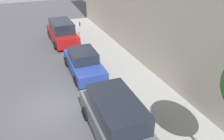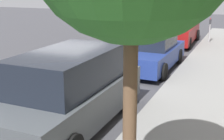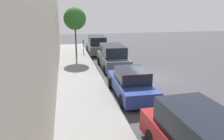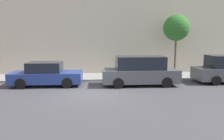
# 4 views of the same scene
# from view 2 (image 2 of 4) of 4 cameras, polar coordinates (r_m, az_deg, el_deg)

# --- Properties ---
(ground_plane) EXTENTS (60.00, 60.00, 0.00)m
(ground_plane) POSITION_cam_2_polar(r_m,az_deg,el_deg) (11.48, -8.62, -2.09)
(ground_plane) COLOR #424247
(sidewalk) EXTENTS (2.94, 32.00, 0.15)m
(sidewalk) POSITION_cam_2_polar(r_m,az_deg,el_deg) (9.90, 16.79, -5.00)
(sidewalk) COLOR gray
(sidewalk) RESTS_ON ground_plane
(parked_minivan_second) EXTENTS (2.02, 4.92, 1.90)m
(parked_minivan_second) POSITION_cam_2_polar(r_m,az_deg,el_deg) (7.63, -7.65, -3.81)
(parked_minivan_second) COLOR #4C5156
(parked_minivan_second) RESTS_ON ground_plane
(parked_sedan_third) EXTENTS (1.92, 4.53, 1.54)m
(parked_sedan_third) POSITION_cam_2_polar(r_m,az_deg,el_deg) (12.99, 7.29, 3.31)
(parked_sedan_third) COLOR navy
(parked_sedan_third) RESTS_ON ground_plane
(parked_minivan_fourth) EXTENTS (2.04, 4.95, 1.90)m
(parked_minivan_fourth) POSITION_cam_2_polar(r_m,az_deg,el_deg) (19.00, 12.02, 7.50)
(parked_minivan_fourth) COLOR maroon
(parked_minivan_fourth) RESTS_ON ground_plane
(parking_meter_far) EXTENTS (0.11, 0.15, 1.38)m
(parking_meter_far) POSITION_cam_2_polar(r_m,az_deg,el_deg) (19.18, 17.46, 7.45)
(parking_meter_far) COLOR #ADADB2
(parking_meter_far) RESTS_ON sidewalk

